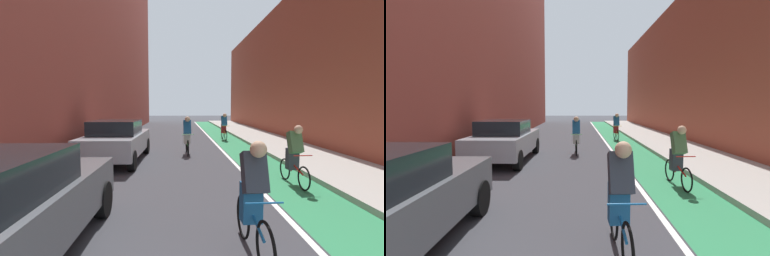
% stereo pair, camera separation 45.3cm
% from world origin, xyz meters
% --- Properties ---
extents(ground_plane, '(83.93, 83.93, 0.00)m').
position_xyz_m(ground_plane, '(0.00, 15.07, 0.00)').
color(ground_plane, '#38383D').
extents(bike_lane_paint, '(1.60, 38.15, 0.00)m').
position_xyz_m(bike_lane_paint, '(2.72, 17.07, 0.00)').
color(bike_lane_paint, '#2D8451').
rests_on(bike_lane_paint, ground).
extents(lane_divider_stripe, '(0.12, 38.15, 0.00)m').
position_xyz_m(lane_divider_stripe, '(1.82, 17.07, 0.00)').
color(lane_divider_stripe, white).
rests_on(lane_divider_stripe, ground).
extents(sidewalk_right, '(2.87, 38.15, 0.14)m').
position_xyz_m(sidewalk_right, '(4.95, 17.07, 0.07)').
color(sidewalk_right, '#A8A59E').
rests_on(sidewalk_right, ground).
extents(building_facade_right, '(2.40, 34.15, 8.71)m').
position_xyz_m(building_facade_right, '(7.58, 19.07, 4.36)').
color(building_facade_right, '#9E4C38').
rests_on(building_facade_right, ground).
extents(parked_sedan_silver, '(1.99, 4.44, 1.53)m').
position_xyz_m(parked_sedan_silver, '(-2.47, 11.27, 0.79)').
color(parked_sedan_silver, '#9EA0A8').
rests_on(parked_sedan_silver, ground).
extents(cyclist_lead, '(0.48, 1.75, 1.63)m').
position_xyz_m(cyclist_lead, '(0.83, 4.48, 0.85)').
color(cyclist_lead, black).
rests_on(cyclist_lead, ground).
extents(cyclist_mid, '(0.48, 1.65, 1.58)m').
position_xyz_m(cyclist_mid, '(2.82, 7.91, 0.84)').
color(cyclist_mid, black).
rests_on(cyclist_mid, ground).
extents(cyclist_trailing, '(0.48, 1.72, 1.61)m').
position_xyz_m(cyclist_trailing, '(0.18, 12.76, 0.81)').
color(cyclist_trailing, black).
rests_on(cyclist_trailing, ground).
extents(cyclist_far, '(0.48, 1.69, 1.60)m').
position_xyz_m(cyclist_far, '(2.54, 17.63, 0.85)').
color(cyclist_far, black).
rests_on(cyclist_far, ground).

